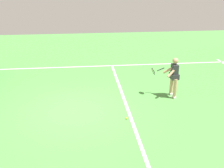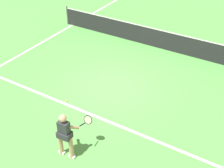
# 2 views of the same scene
# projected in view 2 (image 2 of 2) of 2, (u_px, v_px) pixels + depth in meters

# --- Properties ---
(ground_plane) EXTENTS (26.76, 26.76, 0.00)m
(ground_plane) POSITION_uv_depth(u_px,v_px,m) (112.00, 85.00, 12.10)
(ground_plane) COLOR #4C9342
(service_line_marking) EXTENTS (9.80, 0.10, 0.01)m
(service_line_marking) POSITION_uv_depth(u_px,v_px,m) (84.00, 111.00, 10.77)
(service_line_marking) COLOR white
(service_line_marking) RESTS_ON ground
(sideline_left_marking) EXTENTS (0.10, 18.59, 0.01)m
(sideline_left_marking) POSITION_uv_depth(u_px,v_px,m) (21.00, 54.00, 14.20)
(sideline_left_marking) COLOR white
(sideline_left_marking) RESTS_ON ground
(court_net) EXTENTS (10.48, 0.08, 1.02)m
(court_net) POSITION_uv_depth(u_px,v_px,m) (154.00, 38.00, 14.56)
(court_net) COLOR #4C4C51
(court_net) RESTS_ON ground
(tennis_player) EXTENTS (0.75, 0.97, 1.55)m
(tennis_player) POSITION_uv_depth(u_px,v_px,m) (65.00, 134.00, 8.64)
(tennis_player) COLOR tan
(tennis_player) RESTS_ON ground
(tennis_ball_near) EXTENTS (0.07, 0.07, 0.07)m
(tennis_ball_near) POSITION_uv_depth(u_px,v_px,m) (67.00, 101.00, 11.24)
(tennis_ball_near) COLOR #D1E533
(tennis_ball_near) RESTS_ON ground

